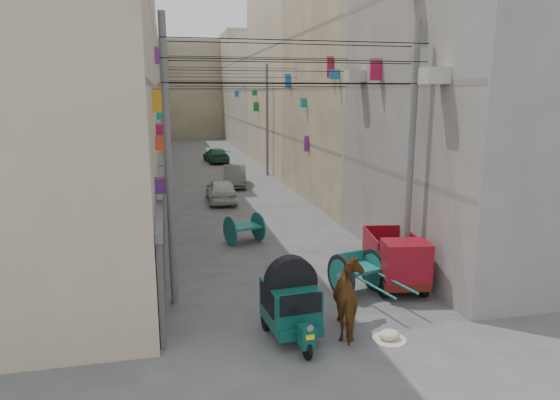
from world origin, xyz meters
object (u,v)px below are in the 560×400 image
object	(u,v)px
auto_rickshaw	(291,301)
distant_car_white	(221,190)
tonga_cart	(358,272)
feed_sack	(389,335)
horse	(352,300)
distant_car_grey	(235,176)
second_cart	(244,228)
mini_truck	(398,263)
distant_car_green	(216,155)

from	to	relation	value
auto_rickshaw	distant_car_white	xyz separation A→B (m)	(0.09, 16.18, -0.27)
tonga_cart	feed_sack	world-z (taller)	tonga_cart
tonga_cart	auto_rickshaw	bearing A→B (deg)	-153.59
horse	distant_car_grey	xyz separation A→B (m)	(-0.08, 21.02, -0.19)
second_cart	distant_car_grey	xyz separation A→B (m)	(1.38, 12.79, 0.04)
mini_truck	second_cart	distance (m)	7.02
mini_truck	horse	size ratio (longest dim) A/B	1.60
feed_sack	distant_car_grey	distance (m)	21.67
distant_car_white	distant_car_green	bearing A→B (deg)	-93.96
horse	distant_car_grey	size ratio (longest dim) A/B	0.50
distant_car_green	feed_sack	bearing A→B (deg)	86.29
tonga_cart	feed_sack	size ratio (longest dim) A/B	5.90
second_cart	distant_car_white	distance (m)	8.04
auto_rickshaw	feed_sack	distance (m)	2.56
tonga_cart	distant_car_white	size ratio (longest dim) A/B	0.78
tonga_cart	horse	world-z (taller)	horse
tonga_cart	horse	bearing A→B (deg)	-128.43
feed_sack	distant_car_grey	xyz separation A→B (m)	(-0.83, 21.65, 0.54)
tonga_cart	distant_car_white	world-z (taller)	distant_car_white
tonga_cart	feed_sack	xyz separation A→B (m)	(-0.32, -2.92, -0.55)
feed_sack	distant_car_grey	bearing A→B (deg)	92.19
mini_truck	horse	xyz separation A→B (m)	(-2.40, -2.37, 0.03)
horse	distant_car_green	bearing A→B (deg)	-77.80
distant_car_grey	mini_truck	bearing A→B (deg)	-74.84
second_cart	feed_sack	world-z (taller)	second_cart
feed_sack	distant_car_white	bearing A→B (deg)	97.53
horse	distant_car_green	size ratio (longest dim) A/B	0.47
tonga_cart	horse	size ratio (longest dim) A/B	1.50
tonga_cart	distant_car_white	bearing A→B (deg)	86.90
horse	distant_car_grey	world-z (taller)	horse
distant_car_white	distant_car_green	world-z (taller)	distant_car_white
mini_truck	distant_car_grey	xyz separation A→B (m)	(-2.48, 18.65, -0.15)
tonga_cart	distant_car_grey	distance (m)	18.77
auto_rickshaw	horse	bearing A→B (deg)	-7.84
horse	distant_car_green	xyz separation A→B (m)	(-0.11, 32.85, -0.23)
tonga_cart	mini_truck	distance (m)	1.35
mini_truck	distant_car_white	distance (m)	14.43
auto_rickshaw	horse	world-z (taller)	horse
distant_car_grey	auto_rickshaw	bearing A→B (deg)	-86.51
tonga_cart	second_cart	distance (m)	6.46
distant_car_white	feed_sack	bearing A→B (deg)	98.33
distant_car_grey	tonga_cart	bearing A→B (deg)	-78.93
distant_car_grey	distant_car_green	bearing A→B (deg)	97.68
distant_car_grey	distant_car_green	world-z (taller)	distant_car_grey
second_cart	feed_sack	bearing A→B (deg)	-95.12
feed_sack	auto_rickshaw	bearing A→B (deg)	162.88
mini_truck	feed_sack	world-z (taller)	mini_truck
auto_rickshaw	distant_car_green	distance (m)	32.80
auto_rickshaw	feed_sack	size ratio (longest dim) A/B	4.44
distant_car_green	mini_truck	bearing A→B (deg)	89.54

